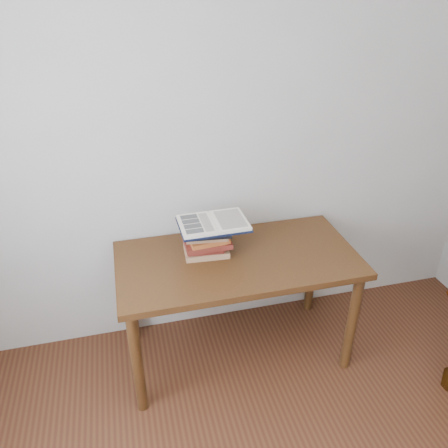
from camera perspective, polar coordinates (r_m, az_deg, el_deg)
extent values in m
cube|color=#BAB7B0|center=(2.54, 0.04, 11.14)|extent=(3.50, 0.04, 2.60)
cube|color=#4A2712|center=(2.48, 1.80, -4.71)|extent=(1.36, 0.68, 0.04)
cylinder|color=#4A2712|center=(2.44, -11.27, -17.40)|extent=(0.06, 0.06, 0.69)
cylinder|color=#4A2712|center=(2.71, 16.35, -12.32)|extent=(0.06, 0.06, 0.69)
cylinder|color=#4A2712|center=(2.85, -12.12, -9.28)|extent=(0.06, 0.06, 0.69)
cylinder|color=#4A2712|center=(3.09, 11.44, -5.76)|extent=(0.06, 0.06, 0.69)
cube|color=#96694D|center=(2.49, -2.33, -3.47)|extent=(0.26, 0.18, 0.04)
cube|color=maroon|center=(2.46, -2.46, -3.02)|extent=(0.21, 0.15, 0.03)
cube|color=maroon|center=(2.44, -2.17, -2.46)|extent=(0.26, 0.16, 0.03)
cube|color=#BC5D2A|center=(2.43, -2.14, -1.81)|extent=(0.23, 0.18, 0.03)
cube|color=#96694D|center=(2.42, -2.35, -1.21)|extent=(0.25, 0.19, 0.03)
cube|color=black|center=(2.40, -2.11, -0.78)|extent=(0.26, 0.19, 0.03)
cube|color=black|center=(2.41, -1.42, -0.09)|extent=(0.38, 0.27, 0.01)
cube|color=beige|center=(2.38, -3.63, -0.10)|extent=(0.19, 0.25, 0.02)
cube|color=beige|center=(2.42, 0.75, 0.48)|extent=(0.19, 0.25, 0.02)
cylinder|color=beige|center=(2.40, -1.42, 0.16)|extent=(0.02, 0.25, 0.01)
cube|color=black|center=(2.44, -4.62, 0.94)|extent=(0.09, 0.05, 0.00)
cube|color=black|center=(2.40, -4.37, 0.35)|extent=(0.09, 0.05, 0.00)
cube|color=black|center=(2.35, -4.11, -0.27)|extent=(0.09, 0.05, 0.00)
cube|color=black|center=(2.31, -3.84, -0.92)|extent=(0.09, 0.05, 0.00)
cube|color=#BBB0A2|center=(2.39, -2.37, 0.27)|extent=(0.05, 0.21, 0.00)
cube|color=#BBB0A2|center=(2.42, 0.83, 0.70)|extent=(0.15, 0.21, 0.00)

